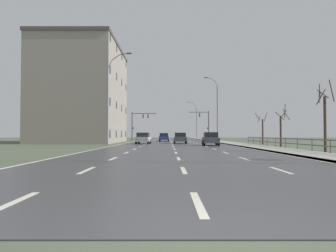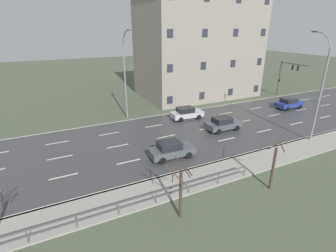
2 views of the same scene
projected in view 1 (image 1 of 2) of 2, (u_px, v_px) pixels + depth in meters
The scene contains 17 objects.
ground_plane at pixel (171, 143), 51.82m from camera, with size 160.00×160.00×0.12m.
road_asphalt_strip at pixel (170, 141), 63.81m from camera, with size 14.00×120.00×0.03m.
sidewalk_right at pixel (211, 141), 63.84m from camera, with size 3.00×120.00×0.12m.
guardrail at pixel (303, 142), 23.82m from camera, with size 0.07×33.22×1.00m.
street_lamp_midground at pixel (216, 110), 51.46m from camera, with size 2.27×0.24×10.81m.
street_lamp_distant at pixel (195, 121), 89.08m from camera, with size 2.89×0.24×10.72m.
street_lamp_left_bank at pixel (109, 100), 36.37m from camera, with size 2.87×0.24×10.92m.
traffic_signal_right at pixel (204, 122), 64.90m from camera, with size 4.25×0.36×6.21m.
traffic_signal_left at pixel (137, 121), 63.67m from camera, with size 5.10×0.36×5.85m.
car_near_right at pixel (163, 137), 58.71m from camera, with size 1.89×4.13×1.57m.
car_far_right at pixel (179, 138), 44.92m from camera, with size 1.89×4.13×1.57m.
car_mid_centre at pixel (210, 139), 36.62m from camera, with size 1.99×4.18×1.57m.
car_near_left at pixel (142, 138), 43.05m from camera, with size 2.02×4.19×1.57m.
brick_building at pixel (82, 94), 51.25m from camera, with size 12.04×19.06×15.90m.
bare_tree_near at pixel (324, 119), 23.13m from camera, with size 1.30×1.28×5.27m.
bare_tree_mid at pixel (280, 128), 33.63m from camera, with size 1.60×1.73×4.60m.
bare_tree_far at pixel (261, 130), 41.05m from camera, with size 1.29×1.65×4.20m.
Camera 1 is at (-0.56, -3.88, 1.32)m, focal length 33.38 mm.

